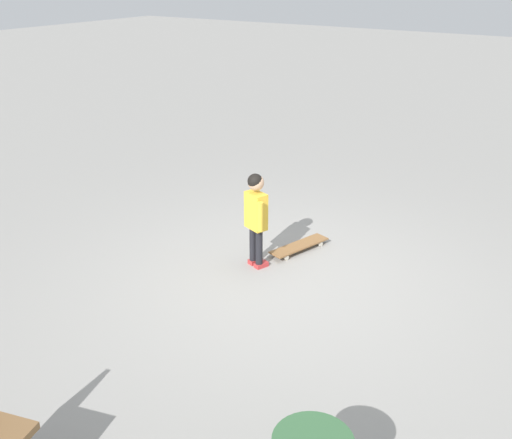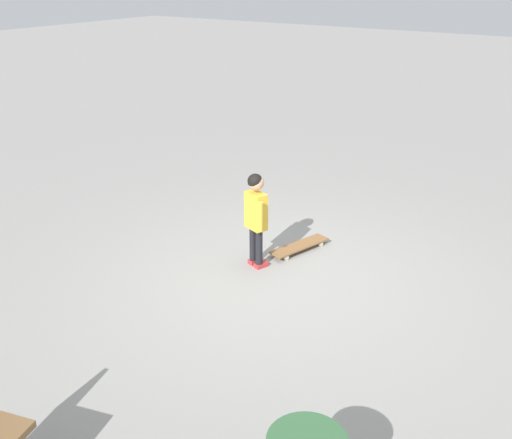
# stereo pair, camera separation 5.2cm
# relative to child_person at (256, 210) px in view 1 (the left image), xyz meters

# --- Properties ---
(ground_plane) EXTENTS (50.00, 50.00, 0.00)m
(ground_plane) POSITION_rel_child_person_xyz_m (0.46, -0.10, -0.66)
(ground_plane) COLOR gray
(child_person) EXTENTS (0.30, 0.32, 1.06)m
(child_person) POSITION_rel_child_person_xyz_m (0.00, 0.00, 0.00)
(child_person) COLOR black
(child_person) RESTS_ON ground
(skateboard) EXTENTS (0.40, 0.80, 0.07)m
(skateboard) POSITION_rel_child_person_xyz_m (0.21, 0.58, -0.60)
(skateboard) COLOR olive
(skateboard) RESTS_ON ground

